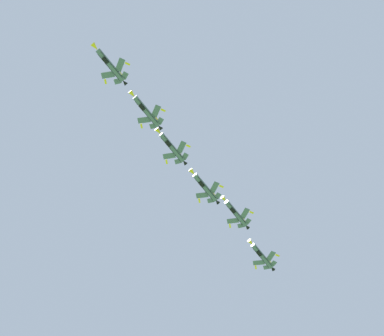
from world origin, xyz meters
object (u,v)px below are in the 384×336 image
(fighter_jet_left_wing, at_px, (146,111))
(fighter_jet_trail_slot, at_px, (262,255))
(fighter_jet_right_wing, at_px, (172,147))
(fighter_jet_right_outer, at_px, (236,213))
(fighter_jet_left_outer, at_px, (205,187))
(fighter_jet_lead, at_px, (110,65))

(fighter_jet_left_wing, bearing_deg, fighter_jet_trail_slot, -89.45)
(fighter_jet_right_wing, bearing_deg, fighter_jet_right_outer, -94.43)
(fighter_jet_right_wing, xyz_separation_m, fighter_jet_left_outer, (6.03, 16.44, -2.98))
(fighter_jet_left_outer, distance_m, fighter_jet_trail_slot, 34.36)
(fighter_jet_left_outer, relative_size, fighter_jet_trail_slot, 1.00)
(fighter_jet_lead, bearing_deg, fighter_jet_left_wing, -88.72)
(fighter_jet_left_wing, xyz_separation_m, fighter_jet_trail_slot, (19.90, 63.76, -3.11))
(fighter_jet_right_wing, bearing_deg, fighter_jet_lead, 93.06)
(fighter_jet_right_wing, height_order, fighter_jet_right_outer, fighter_jet_right_wing)
(fighter_jet_left_outer, bearing_deg, fighter_jet_trail_slot, -90.06)
(fighter_jet_right_outer, xyz_separation_m, fighter_jet_trail_slot, (3.89, 18.14, -3.20))
(fighter_jet_left_wing, xyz_separation_m, fighter_jet_right_outer, (16.01, 45.62, 0.09))
(fighter_jet_right_wing, bearing_deg, fighter_jet_left_outer, -92.25)
(fighter_jet_left_wing, relative_size, fighter_jet_left_outer, 1.00)
(fighter_jet_left_wing, bearing_deg, fighter_jet_left_outer, -88.80)
(fighter_jet_left_wing, bearing_deg, fighter_jet_lead, 91.28)
(fighter_jet_lead, height_order, fighter_jet_right_outer, fighter_jet_lead)
(fighter_jet_lead, xyz_separation_m, fighter_jet_left_outer, (14.53, 48.58, -2.85))
(fighter_jet_right_outer, bearing_deg, fighter_jet_lead, 89.30)
(fighter_jet_left_wing, height_order, fighter_jet_right_outer, fighter_jet_right_outer)
(fighter_jet_lead, xyz_separation_m, fighter_jet_right_outer, (21.22, 63.12, -0.32))
(fighter_jet_right_wing, relative_size, fighter_jet_right_outer, 1.00)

